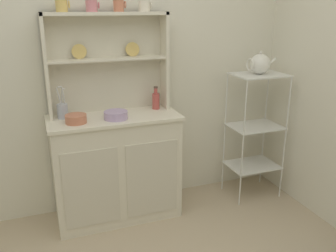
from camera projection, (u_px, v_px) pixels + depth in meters
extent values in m
cube|color=silver|center=(99.00, 61.00, 2.88)|extent=(3.84, 0.05, 2.50)
cube|color=silver|center=(116.00, 167.00, 2.93)|extent=(0.97, 0.42, 0.86)
cube|color=beige|center=(92.00, 189.00, 2.67)|extent=(0.41, 0.01, 0.60)
cube|color=beige|center=(152.00, 179.00, 2.83)|extent=(0.41, 0.01, 0.60)
cube|color=#EEE6CE|center=(114.00, 118.00, 2.80)|extent=(1.00, 0.45, 0.02)
cube|color=beige|center=(106.00, 63.00, 2.85)|extent=(0.93, 0.02, 0.76)
cube|color=silver|center=(46.00, 67.00, 2.63)|extent=(0.02, 0.18, 0.76)
cube|color=silver|center=(164.00, 61.00, 2.93)|extent=(0.02, 0.18, 0.76)
cube|color=silver|center=(108.00, 59.00, 2.77)|extent=(0.89, 0.16, 0.02)
cube|color=silver|center=(105.00, 13.00, 2.67)|extent=(0.93, 0.18, 0.02)
cylinder|color=#DBB760|center=(79.00, 52.00, 2.71)|extent=(0.11, 0.03, 0.11)
cylinder|color=#DBB760|center=(133.00, 49.00, 2.85)|extent=(0.11, 0.03, 0.11)
cylinder|color=silver|center=(243.00, 145.00, 3.04)|extent=(0.01, 0.01, 1.12)
cylinder|color=silver|center=(285.00, 139.00, 3.17)|extent=(0.01, 0.01, 1.12)
cylinder|color=silver|center=(225.00, 134.00, 3.31)|extent=(0.01, 0.01, 1.12)
cylinder|color=silver|center=(264.00, 129.00, 3.45)|extent=(0.01, 0.01, 1.12)
cube|color=silver|center=(259.00, 75.00, 3.07)|extent=(0.44, 0.33, 0.01)
cube|color=silver|center=(255.00, 126.00, 3.21)|extent=(0.44, 0.33, 0.01)
cube|color=silver|center=(252.00, 165.00, 3.33)|extent=(0.44, 0.33, 0.01)
cylinder|color=#DBB760|center=(61.00, 5.00, 2.55)|extent=(0.08, 0.08, 0.09)
torus|color=#DBB760|center=(69.00, 4.00, 2.56)|extent=(0.01, 0.05, 0.05)
cylinder|color=#D17A84|center=(91.00, 6.00, 2.62)|extent=(0.08, 0.08, 0.08)
torus|color=#D17A84|center=(99.00, 5.00, 2.63)|extent=(0.01, 0.05, 0.05)
cylinder|color=#C67556|center=(119.00, 5.00, 2.68)|extent=(0.08, 0.08, 0.09)
torus|color=#C67556|center=(125.00, 5.00, 2.70)|extent=(0.01, 0.05, 0.05)
cylinder|color=silver|center=(144.00, 6.00, 2.75)|extent=(0.08, 0.08, 0.08)
torus|color=silver|center=(151.00, 5.00, 2.76)|extent=(0.01, 0.05, 0.05)
cylinder|color=#C67556|center=(76.00, 119.00, 2.62)|extent=(0.15, 0.15, 0.06)
cylinder|color=#B79ECC|center=(116.00, 115.00, 2.72)|extent=(0.18, 0.18, 0.06)
cylinder|color=#B74C47|center=(156.00, 101.00, 2.97)|extent=(0.06, 0.06, 0.13)
cylinder|color=#B74C47|center=(156.00, 91.00, 2.94)|extent=(0.03, 0.03, 0.05)
cylinder|color=#4C382D|center=(156.00, 87.00, 2.93)|extent=(0.03, 0.03, 0.01)
cylinder|color=#B2B7C6|center=(63.00, 111.00, 2.72)|extent=(0.08, 0.08, 0.11)
cylinder|color=silver|center=(62.00, 100.00, 2.72)|extent=(0.03, 0.01, 0.19)
ellipsoid|color=silver|center=(60.00, 87.00, 2.69)|extent=(0.02, 0.01, 0.01)
cylinder|color=silver|center=(60.00, 101.00, 2.67)|extent=(0.04, 0.03, 0.19)
ellipsoid|color=silver|center=(59.00, 87.00, 2.64)|extent=(0.02, 0.01, 0.01)
cylinder|color=silver|center=(65.00, 101.00, 2.69)|extent=(0.02, 0.03, 0.18)
ellipsoid|color=silver|center=(63.00, 89.00, 2.66)|extent=(0.02, 0.01, 0.01)
sphere|color=white|center=(260.00, 64.00, 3.04)|extent=(0.17, 0.17, 0.17)
sphere|color=silver|center=(261.00, 53.00, 3.01)|extent=(0.02, 0.02, 0.02)
cylinder|color=white|center=(272.00, 62.00, 3.08)|extent=(0.09, 0.02, 0.07)
torus|color=white|center=(250.00, 65.00, 3.01)|extent=(0.01, 0.10, 0.10)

